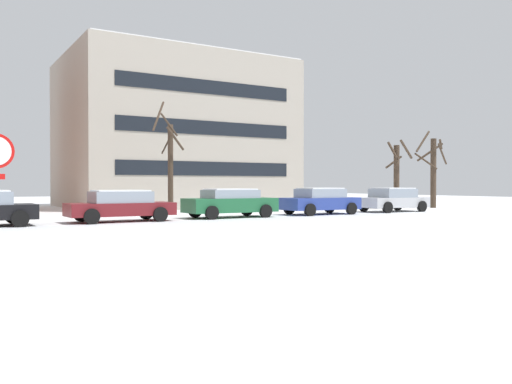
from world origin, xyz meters
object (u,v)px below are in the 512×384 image
object	(u,v)px
parked_car_blue	(320,201)
parked_car_silver	(393,199)
parked_car_maroon	(121,205)
parked_car_green	(230,203)

from	to	relation	value
parked_car_blue	parked_car_silver	size ratio (longest dim) A/B	0.99
parked_car_maroon	parked_car_blue	distance (m)	10.86
parked_car_maroon	parked_car_green	world-z (taller)	parked_car_green
parked_car_blue	parked_car_silver	world-z (taller)	parked_car_blue
parked_car_maroon	parked_car_silver	size ratio (longest dim) A/B	1.05
parked_car_green	parked_car_silver	size ratio (longest dim) A/B	1.05
parked_car_maroon	parked_car_blue	size ratio (longest dim) A/B	1.06
parked_car_maroon	parked_car_green	xyz separation A→B (m)	(5.43, 0.09, 0.03)
parked_car_green	parked_car_silver	distance (m)	10.86
parked_car_maroon	parked_car_green	bearing A→B (deg)	0.95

